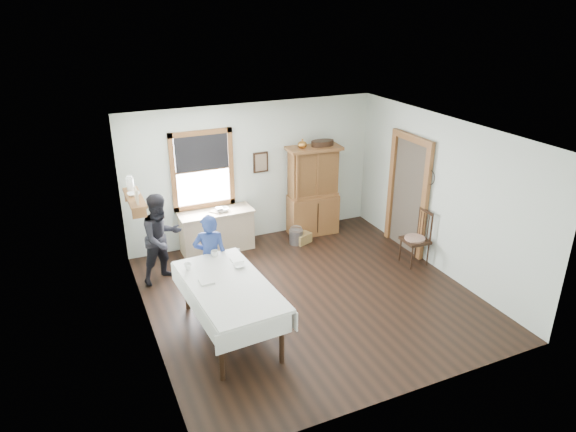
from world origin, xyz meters
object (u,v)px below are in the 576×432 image
(woman_blue, at_px, (211,260))
(figure_dark, at_px, (162,241))
(spindle_chair, at_px, (415,238))
(wicker_basket, at_px, (302,238))
(dining_table, at_px, (230,309))
(work_counter, at_px, (217,231))
(china_hutch, at_px, (313,191))
(pail, at_px, (296,237))

(woman_blue, distance_m, figure_dark, 1.07)
(spindle_chair, height_order, woman_blue, woman_blue)
(wicker_basket, height_order, woman_blue, woman_blue)
(woman_blue, height_order, figure_dark, figure_dark)
(spindle_chair, xyz_separation_m, woman_blue, (-3.66, 0.37, 0.16))
(spindle_chair, distance_m, woman_blue, 3.69)
(dining_table, bearing_deg, work_counter, 77.07)
(china_hutch, height_order, pail, china_hutch)
(work_counter, height_order, china_hutch, china_hutch)
(work_counter, bearing_deg, china_hutch, -1.18)
(pail, height_order, figure_dark, figure_dark)
(china_hutch, xyz_separation_m, wicker_basket, (-0.40, -0.35, -0.81))
(dining_table, bearing_deg, woman_blue, 87.92)
(work_counter, height_order, woman_blue, woman_blue)
(dining_table, relative_size, wicker_basket, 6.14)
(work_counter, height_order, pail, work_counter)
(work_counter, xyz_separation_m, figure_dark, (-1.15, -0.71, 0.32))
(china_hutch, height_order, wicker_basket, china_hutch)
(work_counter, distance_m, wicker_basket, 1.69)
(spindle_chair, xyz_separation_m, figure_dark, (-4.24, 1.26, 0.21))
(work_counter, bearing_deg, wicker_basket, -13.57)
(dining_table, distance_m, pail, 3.12)
(pail, relative_size, figure_dark, 0.20)
(work_counter, relative_size, china_hutch, 0.77)
(china_hutch, bearing_deg, woman_blue, -144.22)
(wicker_basket, bearing_deg, dining_table, -134.40)
(dining_table, xyz_separation_m, woman_blue, (0.04, 1.04, 0.26))
(dining_table, bearing_deg, figure_dark, 105.53)
(pail, relative_size, woman_blue, 0.22)
(work_counter, xyz_separation_m, wicker_basket, (1.62, -0.37, -0.30))
(spindle_chair, xyz_separation_m, pail, (-1.60, 1.61, -0.37))
(figure_dark, bearing_deg, spindle_chair, -38.24)
(woman_blue, relative_size, figure_dark, 0.93)
(work_counter, xyz_separation_m, dining_table, (-0.61, -2.65, 0.01))
(spindle_chair, relative_size, figure_dark, 0.71)
(work_counter, xyz_separation_m, spindle_chair, (3.09, -1.97, 0.11))
(dining_table, height_order, pail, dining_table)
(wicker_basket, distance_m, figure_dark, 2.85)
(china_hutch, bearing_deg, spindle_chair, -56.74)
(work_counter, bearing_deg, spindle_chair, -33.03)
(dining_table, distance_m, woman_blue, 1.08)
(dining_table, height_order, wicker_basket, dining_table)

